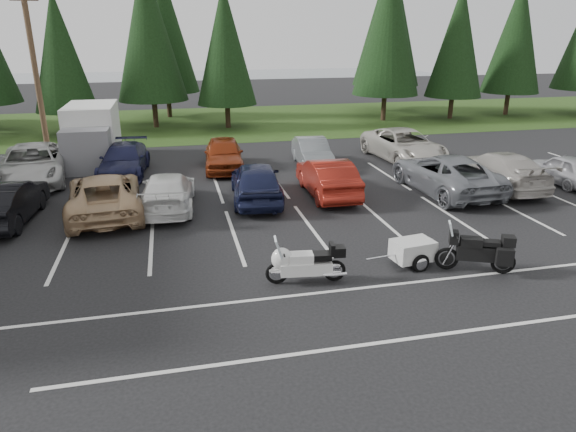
# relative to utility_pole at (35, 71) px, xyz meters

# --- Properties ---
(ground) EXTENTS (120.00, 120.00, 0.00)m
(ground) POSITION_rel_utility_pole_xyz_m (10.00, -12.00, -4.70)
(ground) COLOR black
(ground) RESTS_ON ground
(grass_strip) EXTENTS (80.00, 16.00, 0.01)m
(grass_strip) POSITION_rel_utility_pole_xyz_m (10.00, 12.00, -4.69)
(grass_strip) COLOR #253C13
(grass_strip) RESTS_ON ground
(lake_water) EXTENTS (70.00, 50.00, 0.02)m
(lake_water) POSITION_rel_utility_pole_xyz_m (14.00, 43.00, -4.70)
(lake_water) COLOR slate
(lake_water) RESTS_ON ground
(utility_pole) EXTENTS (1.60, 0.26, 9.00)m
(utility_pole) POSITION_rel_utility_pole_xyz_m (0.00, 0.00, 0.00)
(utility_pole) COLOR #473321
(utility_pole) RESTS_ON ground
(box_truck) EXTENTS (2.40, 5.60, 2.90)m
(box_truck) POSITION_rel_utility_pole_xyz_m (2.00, 0.50, -3.25)
(box_truck) COLOR silver
(box_truck) RESTS_ON ground
(stall_markings) EXTENTS (32.00, 16.00, 0.01)m
(stall_markings) POSITION_rel_utility_pole_xyz_m (10.00, -10.00, -4.69)
(stall_markings) COLOR silver
(stall_markings) RESTS_ON ground
(conifer_3) EXTENTS (3.87, 3.87, 9.02)m
(conifer_3) POSITION_rel_utility_pole_xyz_m (-0.50, 9.40, 0.57)
(conifer_3) COLOR #332316
(conifer_3) RESTS_ON ground
(conifer_4) EXTENTS (4.80, 4.80, 11.17)m
(conifer_4) POSITION_rel_utility_pole_xyz_m (5.00, 10.90, 1.83)
(conifer_4) COLOR #332316
(conifer_4) RESTS_ON ground
(conifer_5) EXTENTS (4.14, 4.14, 9.63)m
(conifer_5) POSITION_rel_utility_pole_xyz_m (10.00, 9.60, 0.93)
(conifer_5) COLOR #332316
(conifer_5) RESTS_ON ground
(conifer_6) EXTENTS (4.93, 4.93, 11.48)m
(conifer_6) POSITION_rel_utility_pole_xyz_m (22.00, 10.10, 2.01)
(conifer_6) COLOR #332316
(conifer_6) RESTS_ON ground
(conifer_7) EXTENTS (4.27, 4.27, 9.94)m
(conifer_7) POSITION_rel_utility_pole_xyz_m (27.50, 9.80, 1.11)
(conifer_7) COLOR #332316
(conifer_7) RESTS_ON ground
(conifer_8) EXTENTS (4.53, 4.53, 10.56)m
(conifer_8) POSITION_rel_utility_pole_xyz_m (33.00, 10.60, 1.47)
(conifer_8) COLOR #332316
(conifer_8) RESTS_ON ground
(conifer_back_b) EXTENTS (4.97, 4.97, 11.58)m
(conifer_back_b) POSITION_rel_utility_pole_xyz_m (6.00, 15.50, 2.07)
(conifer_back_b) COLOR #332316
(conifer_back_b) RESTS_ON ground
(conifer_back_c) EXTENTS (5.50, 5.50, 12.81)m
(conifer_back_c) POSITION_rel_utility_pole_xyz_m (24.00, 14.80, 2.80)
(conifer_back_c) COLOR #332316
(conifer_back_c) RESTS_ON ground
(car_near_1) EXTENTS (1.94, 4.75, 1.53)m
(car_near_1) POSITION_rel_utility_pole_xyz_m (0.11, -7.90, -3.93)
(car_near_1) COLOR black
(car_near_1) RESTS_ON ground
(car_near_2) EXTENTS (3.08, 5.76, 1.54)m
(car_near_2) POSITION_rel_utility_pole_xyz_m (3.41, -7.80, -3.93)
(car_near_2) COLOR tan
(car_near_2) RESTS_ON ground
(car_near_3) EXTENTS (2.30, 4.93, 1.39)m
(car_near_3) POSITION_rel_utility_pole_xyz_m (5.70, -7.67, -4.00)
(car_near_3) COLOR silver
(car_near_3) RESTS_ON ground
(car_near_4) EXTENTS (2.33, 4.92, 1.62)m
(car_near_4) POSITION_rel_utility_pole_xyz_m (9.16, -7.46, -3.89)
(car_near_4) COLOR #171C3A
(car_near_4) RESTS_ON ground
(car_near_5) EXTENTS (1.73, 4.74, 1.55)m
(car_near_5) POSITION_rel_utility_pole_xyz_m (12.15, -7.35, -3.92)
(car_near_5) COLOR maroon
(car_near_5) RESTS_ON ground
(car_near_6) EXTENTS (2.95, 5.94, 1.62)m
(car_near_6) POSITION_rel_utility_pole_xyz_m (17.15, -8.02, -3.89)
(car_near_6) COLOR slate
(car_near_6) RESTS_ON ground
(car_near_7) EXTENTS (2.33, 5.45, 1.57)m
(car_near_7) POSITION_rel_utility_pole_xyz_m (19.78, -7.90, -3.91)
(car_near_7) COLOR #ADA79E
(car_near_7) RESTS_ON ground
(car_near_8) EXTENTS (1.72, 3.98, 1.34)m
(car_near_8) POSITION_rel_utility_pole_xyz_m (22.98, -8.08, -4.03)
(car_near_8) COLOR #ADACB1
(car_near_8) RESTS_ON ground
(car_far_0) EXTENTS (3.34, 6.24, 1.67)m
(car_far_0) POSITION_rel_utility_pole_xyz_m (-0.19, -2.49, -3.86)
(car_far_0) COLOR beige
(car_far_0) RESTS_ON ground
(car_far_1) EXTENTS (2.41, 5.10, 1.44)m
(car_far_1) POSITION_rel_utility_pole_xyz_m (3.72, -2.14, -3.98)
(car_far_1) COLOR #171939
(car_far_1) RESTS_ON ground
(car_far_2) EXTENTS (2.20, 4.70, 1.55)m
(car_far_2) POSITION_rel_utility_pole_xyz_m (8.44, -2.10, -3.92)
(car_far_2) COLOR maroon
(car_far_2) RESTS_ON ground
(car_far_3) EXTENTS (1.76, 4.31, 1.39)m
(car_far_3) POSITION_rel_utility_pole_xyz_m (12.87, -2.43, -4.00)
(car_far_3) COLOR slate
(car_far_3) RESTS_ON ground
(car_far_4) EXTENTS (3.15, 6.02, 1.62)m
(car_far_4) POSITION_rel_utility_pole_xyz_m (17.91, -2.35, -3.89)
(car_far_4) COLOR beige
(car_far_4) RESTS_ON ground
(touring_motorcycle) EXTENTS (2.50, 1.03, 1.34)m
(touring_motorcycle) POSITION_rel_utility_pole_xyz_m (9.27, -14.82, -4.03)
(touring_motorcycle) COLOR silver
(touring_motorcycle) RESTS_ON ground
(cargo_trailer) EXTENTS (1.81, 1.18, 0.78)m
(cargo_trailer) POSITION_rel_utility_pole_xyz_m (12.57, -14.45, -4.31)
(cargo_trailer) COLOR silver
(cargo_trailer) RESTS_ON ground
(adventure_motorcycle) EXTENTS (2.56, 1.74, 1.48)m
(adventure_motorcycle) POSITION_rel_utility_pole_xyz_m (14.10, -15.24, -3.96)
(adventure_motorcycle) COLOR black
(adventure_motorcycle) RESTS_ON ground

